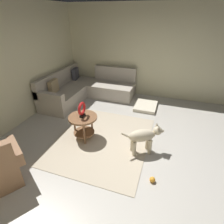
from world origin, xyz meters
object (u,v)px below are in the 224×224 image
Objects in this scene: dog at (144,136)px; dog_toy_ball at (152,180)px; dog_bed_mat at (146,106)px; side_table at (83,122)px; torus_sculpture at (82,109)px; sectional_couch at (85,90)px.

dog reaches higher than dog_toy_ball.
side_table is at bearing 151.28° from dog_bed_mat.
dog_bed_mat is (1.89, -1.04, -0.67)m from torus_sculpture.
side_table is 1.29m from dog.
sectional_couch is 3.75× the size of side_table.
dog reaches higher than side_table.
torus_sculpture reaches higher than side_table.
dog_toy_ball is (-0.66, -0.28, -0.33)m from dog.
torus_sculpture is 0.43× the size of dog.
dog is at bearing 23.05° from dog_toy_ball.
dog is 0.79m from dog_toy_ball.
dog_bed_mat is 2.65m from dog_toy_ball.
side_table is 1.84× the size of torus_sculpture.
side_table is 6.32× the size of dog_toy_ball.
dog_bed_mat is at bearing -28.72° from torus_sculpture.
sectional_couch reaches higher than side_table.
dog is (-1.93, -0.26, 0.33)m from dog_bed_mat.
sectional_couch reaches higher than dog.
dog_toy_ball is (-0.70, -1.58, -0.37)m from side_table.
sectional_couch is 2.81× the size of dog_bed_mat.
dog is at bearing -131.40° from sectional_couch.
sectional_couch is 3.60m from dog_toy_ball.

